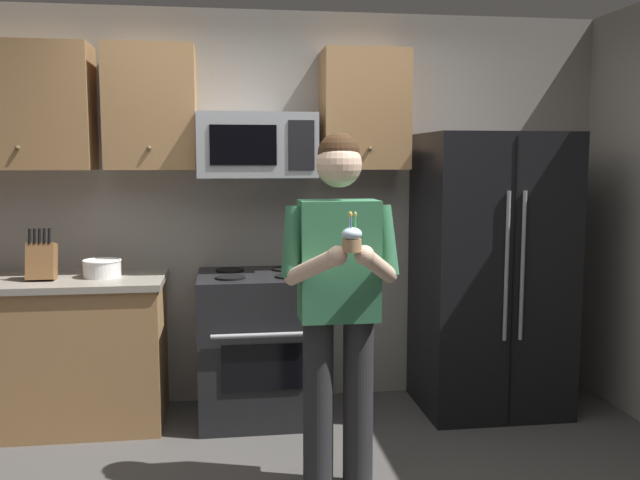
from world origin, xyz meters
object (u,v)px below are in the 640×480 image
at_px(cupcake, 352,239).
at_px(refrigerator, 490,273).
at_px(person, 339,292).
at_px(microwave, 257,146).
at_px(bowl_large_white, 102,268).
at_px(oven_range, 260,345).
at_px(knife_block, 42,261).

bearing_deg(cupcake, refrigerator, 48.66).
relative_size(refrigerator, person, 1.02).
distance_m(microwave, person, 1.41).
xyz_separation_m(bowl_large_white, person, (1.29, -1.07, 0.02)).
distance_m(oven_range, cupcake, 1.63).
bearing_deg(microwave, refrigerator, -6.03).
relative_size(refrigerator, knife_block, 5.63).
height_order(knife_block, cupcake, cupcake).
height_order(refrigerator, person, refrigerator).
bearing_deg(knife_block, oven_range, 1.31).
bearing_deg(knife_block, cupcake, -39.52).
bearing_deg(person, refrigerator, 40.54).
distance_m(oven_range, refrigerator, 1.56).
height_order(refrigerator, cupcake, refrigerator).
distance_m(oven_range, microwave, 1.26).
distance_m(microwave, knife_block, 1.47).
bearing_deg(person, bowl_large_white, 140.31).
bearing_deg(cupcake, person, 90.00).
relative_size(knife_block, bowl_large_white, 1.37).
bearing_deg(bowl_large_white, oven_range, -1.69).
xyz_separation_m(microwave, refrigerator, (1.50, -0.16, -0.82)).
bearing_deg(oven_range, person, -72.29).
relative_size(microwave, knife_block, 2.31).
height_order(oven_range, person, person).
relative_size(microwave, refrigerator, 0.41).
bearing_deg(microwave, knife_block, -173.42).
relative_size(microwave, person, 0.42).
relative_size(oven_range, person, 0.53).
distance_m(bowl_large_white, cupcake, 1.92).
xyz_separation_m(refrigerator, person, (-1.17, -1.00, 0.10)).
bearing_deg(person, knife_block, 148.11).
height_order(microwave, refrigerator, microwave).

